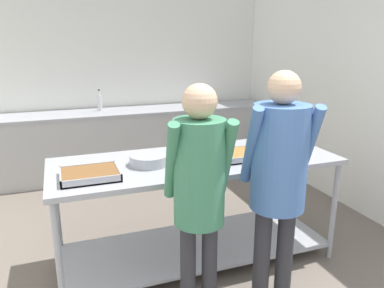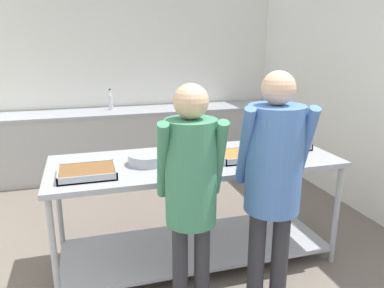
# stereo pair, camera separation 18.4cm
# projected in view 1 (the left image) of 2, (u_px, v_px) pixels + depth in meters

# --- Properties ---
(wall_rear) EXTENTS (4.09, 0.06, 2.65)m
(wall_rear) POSITION_uv_depth(u_px,v_px,m) (130.00, 76.00, 5.43)
(wall_rear) COLOR silver
(wall_rear) RESTS_ON ground_plane
(wall_right) EXTENTS (0.06, 4.47, 2.65)m
(wall_right) POSITION_uv_depth(u_px,v_px,m) (349.00, 87.00, 4.12)
(wall_right) COLOR silver
(wall_right) RESTS_ON ground_plane
(back_counter) EXTENTS (3.93, 0.65, 0.90)m
(back_counter) POSITION_uv_depth(u_px,v_px,m) (137.00, 140.00, 5.33)
(back_counter) COLOR #A8A8A8
(back_counter) RESTS_ON ground_plane
(serving_counter) EXTENTS (2.30, 0.86, 0.90)m
(serving_counter) POSITION_uv_depth(u_px,v_px,m) (196.00, 193.00, 3.09)
(serving_counter) COLOR #9EA0A8
(serving_counter) RESTS_ON ground_plane
(serving_tray_vegetables) EXTENTS (0.40, 0.32, 0.05)m
(serving_tray_vegetables) POSITION_uv_depth(u_px,v_px,m) (90.00, 174.00, 2.59)
(serving_tray_vegetables) COLOR #9EA0A8
(serving_tray_vegetables) RESTS_ON serving_counter
(sauce_pan) EXTENTS (0.44, 0.30, 0.08)m
(sauce_pan) POSITION_uv_depth(u_px,v_px,m) (149.00, 159.00, 2.87)
(sauce_pan) COLOR #9EA0A8
(sauce_pan) RESTS_ON serving_counter
(plate_stack) EXTENTS (0.26, 0.26, 0.06)m
(plate_stack) POSITION_uv_depth(u_px,v_px,m) (198.00, 158.00, 2.95)
(plate_stack) COLOR white
(plate_stack) RESTS_ON serving_counter
(serving_tray_roast) EXTENTS (0.44, 0.31, 0.05)m
(serving_tray_roast) POSITION_uv_depth(u_px,v_px,m) (244.00, 155.00, 3.05)
(serving_tray_roast) COLOR #9EA0A8
(serving_tray_roast) RESTS_ON serving_counter
(serving_tray_greens) EXTENTS (0.41, 0.32, 0.05)m
(serving_tray_greens) POSITION_uv_depth(u_px,v_px,m) (279.00, 144.00, 3.37)
(serving_tray_greens) COLOR #9EA0A8
(serving_tray_greens) RESTS_ON serving_counter
(guest_serving_left) EXTENTS (0.51, 0.41, 1.65)m
(guest_serving_left) POSITION_uv_depth(u_px,v_px,m) (279.00, 169.00, 2.43)
(guest_serving_left) COLOR #2D2D33
(guest_serving_left) RESTS_ON ground_plane
(guest_serving_right) EXTENTS (0.45, 0.36, 1.59)m
(guest_serving_right) POSITION_uv_depth(u_px,v_px,m) (199.00, 182.00, 2.30)
(guest_serving_right) COLOR #2D2D33
(guest_serving_right) RESTS_ON ground_plane
(water_bottle) EXTENTS (0.06, 0.06, 0.29)m
(water_bottle) POSITION_uv_depth(u_px,v_px,m) (100.00, 101.00, 5.09)
(water_bottle) COLOR silver
(water_bottle) RESTS_ON back_counter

